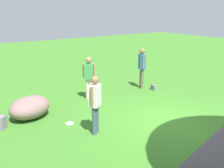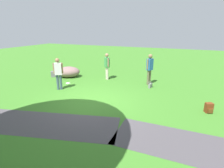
% 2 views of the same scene
% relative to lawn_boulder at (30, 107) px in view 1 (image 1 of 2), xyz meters
% --- Properties ---
extents(ground_plane, '(48.00, 48.00, 0.00)m').
position_rel_lawn_boulder_xyz_m(ground_plane, '(-3.51, 3.04, -0.36)').
color(ground_plane, '#3B7826').
extents(lawn_boulder, '(1.85, 1.66, 0.73)m').
position_rel_lawn_boulder_xyz_m(lawn_boulder, '(0.00, 0.00, 0.00)').
color(lawn_boulder, '#886665').
rests_on(lawn_boulder, ground).
extents(woman_with_handbag, '(0.37, 0.48, 1.81)m').
position_rel_lawn_boulder_xyz_m(woman_with_handbag, '(-5.40, -0.51, 0.70)').
color(woman_with_handbag, brown).
rests_on(woman_with_handbag, ground).
extents(man_near_boulder, '(0.45, 0.40, 1.73)m').
position_rel_lawn_boulder_xyz_m(man_near_boulder, '(-1.10, 2.31, 0.64)').
color(man_near_boulder, '#3D5161').
rests_on(man_near_boulder, ground).
extents(passerby_on_path, '(0.43, 0.42, 1.70)m').
position_rel_lawn_boulder_xyz_m(passerby_on_path, '(-2.65, -0.54, 0.62)').
color(passerby_on_path, beige).
rests_on(passerby_on_path, ground).
extents(handbag_on_grass, '(0.32, 0.34, 0.31)m').
position_rel_lawn_boulder_xyz_m(handbag_on_grass, '(-5.62, 0.07, -0.22)').
color(handbag_on_grass, slate).
rests_on(handbag_on_grass, ground).
extents(backpack_by_boulder, '(0.35, 0.35, 0.40)m').
position_rel_lawn_boulder_xyz_m(backpack_by_boulder, '(1.03, 0.37, -0.17)').
color(backpack_by_boulder, gray).
rests_on(backpack_by_boulder, ground).
extents(frisbee_on_grass, '(0.26, 0.26, 0.02)m').
position_rel_lawn_boulder_xyz_m(frisbee_on_grass, '(-0.82, 1.23, -0.35)').
color(frisbee_on_grass, white).
rests_on(frisbee_on_grass, ground).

